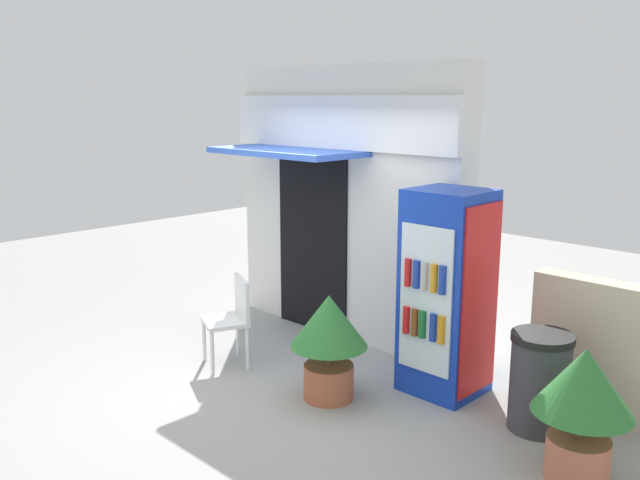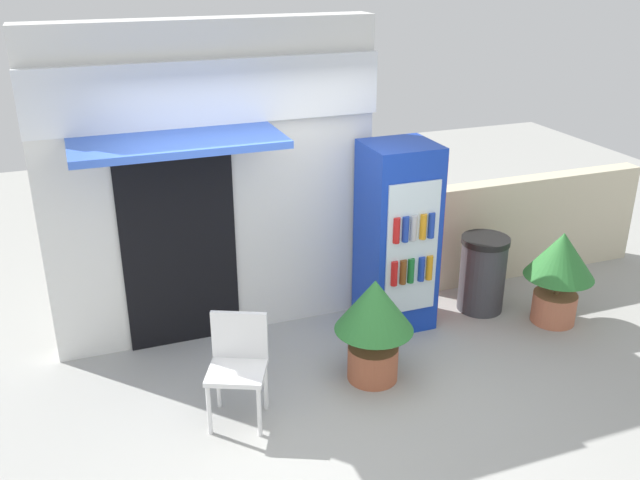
# 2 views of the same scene
# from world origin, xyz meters

# --- Properties ---
(ground) EXTENTS (16.00, 16.00, 0.00)m
(ground) POSITION_xyz_m (0.00, 0.00, 0.00)
(ground) COLOR #A3A39E
(storefront_building) EXTENTS (3.03, 1.10, 2.92)m
(storefront_building) POSITION_xyz_m (-0.34, 1.66, 1.51)
(storefront_building) COLOR silver
(storefront_building) RESTS_ON ground
(drink_cooler) EXTENTS (0.67, 0.67, 1.82)m
(drink_cooler) POSITION_xyz_m (1.33, 1.17, 0.91)
(drink_cooler) COLOR #1438B2
(drink_cooler) RESTS_ON ground
(plastic_chair) EXTENTS (0.56, 0.54, 0.87)m
(plastic_chair) POSITION_xyz_m (-0.50, 0.23, 0.52)
(plastic_chair) COLOR white
(plastic_chair) RESTS_ON ground
(potted_plant_near_shop) EXTENTS (0.67, 0.67, 0.94)m
(potted_plant_near_shop) POSITION_xyz_m (0.71, 0.33, 0.59)
(potted_plant_near_shop) COLOR #AD5B3D
(potted_plant_near_shop) RESTS_ON ground
(potted_plant_curbside) EXTENTS (0.67, 0.67, 0.95)m
(potted_plant_curbside) POSITION_xyz_m (2.81, 0.61, 0.60)
(potted_plant_curbside) COLOR #BC6B4C
(potted_plant_curbside) RESTS_ON ground
(trash_bin) EXTENTS (0.48, 0.48, 0.79)m
(trash_bin) POSITION_xyz_m (2.27, 1.09, 0.40)
(trash_bin) COLOR #38383D
(trash_bin) RESTS_ON ground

